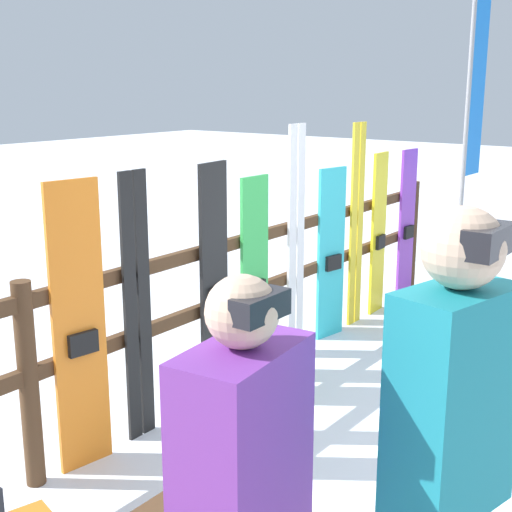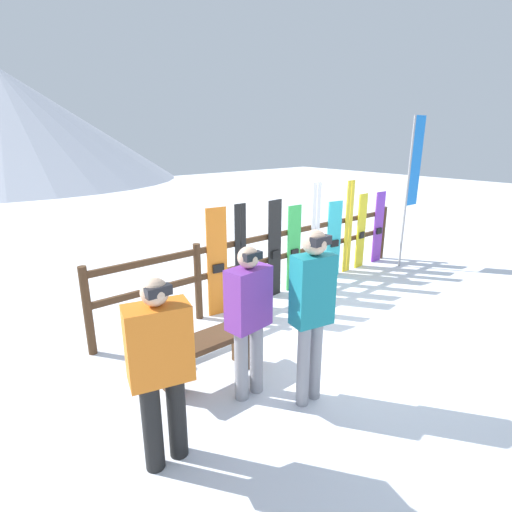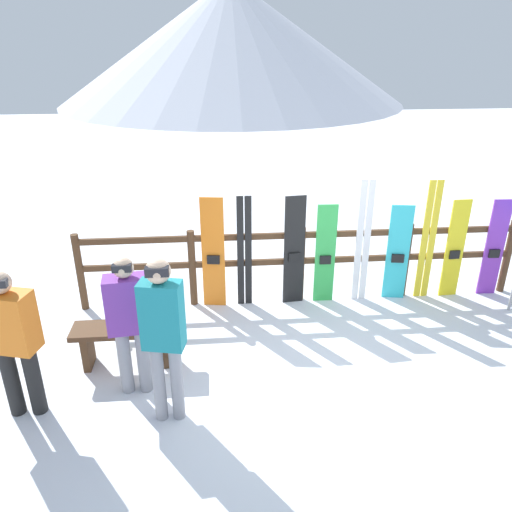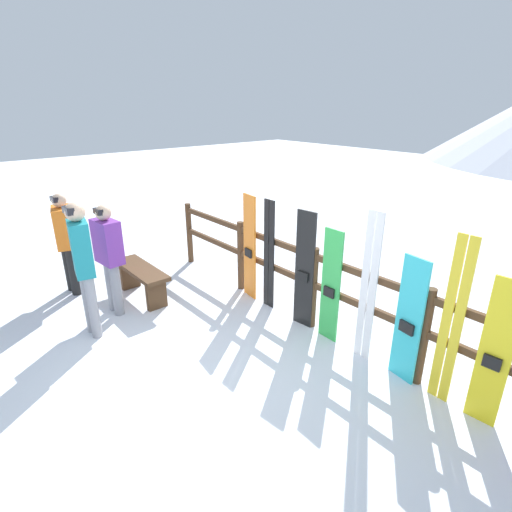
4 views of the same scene
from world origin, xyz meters
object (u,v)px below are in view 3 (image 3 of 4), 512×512
at_px(snowboard_black_stripe, 294,251).
at_px(snowboard_purple, 494,248).
at_px(person_teal, 163,329).
at_px(person_purple, 129,318).
at_px(ski_pair_yellow, 428,241).
at_px(snowboard_green, 325,255).
at_px(snowboard_yellow, 455,249).
at_px(ski_pair_white, 363,242).
at_px(person_orange, 12,337).
at_px(snowboard_cyan, 398,253).
at_px(ski_pair_black, 244,252).
at_px(bench, 126,337).
at_px(snowboard_orange, 213,254).

bearing_deg(snowboard_black_stripe, snowboard_purple, -0.00).
height_order(person_teal, person_purple, person_teal).
bearing_deg(snowboard_purple, ski_pair_yellow, 179.80).
bearing_deg(snowboard_green, person_teal, -132.16).
bearing_deg(snowboard_yellow, ski_pair_white, 179.85).
distance_m(person_orange, snowboard_green, 3.93).
distance_m(snowboard_green, ski_pair_white, 0.54).
relative_size(snowboard_black_stripe, snowboard_cyan, 1.12).
xyz_separation_m(snowboard_cyan, snowboard_yellow, (0.81, 0.00, 0.03)).
xyz_separation_m(person_purple, snowboard_green, (2.36, 1.74, -0.18)).
distance_m(snowboard_green, snowboard_purple, 2.40).
bearing_deg(person_teal, snowboard_black_stripe, 54.66).
height_order(person_orange, snowboard_black_stripe, snowboard_black_stripe).
xyz_separation_m(ski_pair_black, ski_pair_yellow, (2.52, 0.00, 0.07)).
bearing_deg(snowboard_black_stripe, bench, -148.84).
relative_size(person_orange, snowboard_cyan, 1.12).
distance_m(snowboard_green, snowboard_cyan, 1.02).
bearing_deg(ski_pair_white, person_teal, -138.68).
distance_m(ski_pair_black, snowboard_yellow, 2.92).
bearing_deg(snowboard_yellow, person_purple, -157.41).
xyz_separation_m(snowboard_orange, snowboard_yellow, (3.34, -0.00, -0.06)).
xyz_separation_m(person_purple, snowboard_cyan, (3.37, 1.74, -0.20)).
relative_size(person_orange, ski_pair_yellow, 0.90).
bearing_deg(person_purple, snowboard_yellow, 22.59).
height_order(person_teal, snowboard_orange, person_teal).
bearing_deg(person_teal, snowboard_orange, 78.08).
relative_size(snowboard_green, snowboard_yellow, 0.99).
distance_m(snowboard_black_stripe, snowboard_green, 0.43).
relative_size(snowboard_black_stripe, snowboard_purple, 1.09).
relative_size(ski_pair_white, ski_pair_yellow, 1.02).
relative_size(bench, person_teal, 0.69).
relative_size(person_orange, snowboard_black_stripe, 1.00).
distance_m(snowboard_black_stripe, snowboard_cyan, 1.45).
distance_m(ski_pair_yellow, snowboard_purple, 0.99).
relative_size(bench, ski_pair_black, 0.75).
relative_size(snowboard_black_stripe, ski_pair_yellow, 0.90).
bearing_deg(bench, snowboard_orange, 51.68).
bearing_deg(snowboard_yellow, snowboard_orange, 180.00).
bearing_deg(snowboard_orange, ski_pair_yellow, 0.07).
height_order(person_orange, person_purple, person_orange).
relative_size(snowboard_orange, ski_pair_yellow, 0.91).
bearing_deg(person_purple, ski_pair_yellow, 24.74).
bearing_deg(person_orange, ski_pair_white, 26.96).
distance_m(snowboard_orange, ski_pair_black, 0.42).
bearing_deg(person_purple, person_teal, -49.50).
xyz_separation_m(snowboard_green, snowboard_cyan, (1.02, -0.00, -0.02)).
distance_m(ski_pair_white, ski_pair_yellow, 0.91).
bearing_deg(ski_pair_yellow, person_teal, -147.25).
bearing_deg(snowboard_yellow, ski_pair_black, 179.93).
xyz_separation_m(person_orange, ski_pair_yellow, (4.82, 1.98, -0.03)).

